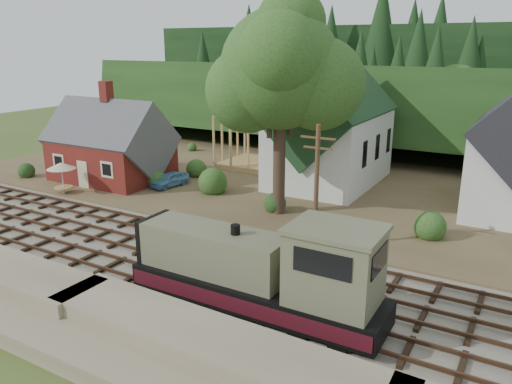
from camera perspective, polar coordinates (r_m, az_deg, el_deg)
The scene contains 16 objects.
ground at distance 30.87m, azimuth -9.45°, elevation -7.50°, with size 140.00×140.00×0.00m, color #384C1E.
embankment at distance 25.65m, azimuth -21.82°, elevation -13.83°, with size 64.00×5.00×1.60m, color #7F7259.
railroad_bed at distance 30.83m, azimuth -9.46°, elevation -7.36°, with size 64.00×11.00×0.16m, color #726B5B.
village_flat at distance 45.28m, azimuth 5.00°, elevation 0.73°, with size 64.00×26.00×0.30m, color brown.
hillside at distance 67.30m, azimuth 13.73°, elevation 5.43°, with size 70.00×28.00×8.00m, color #1E3F19.
ridge at distance 82.59m, azimuth 16.94°, elevation 7.19°, with size 80.00×20.00×12.00m, color black.
depot at distance 48.13m, azimuth -16.25°, elevation 4.83°, with size 10.80×7.41×9.00m.
church at distance 44.93m, azimuth 8.40°, elevation 7.06°, with size 8.40×15.17×13.00m.
timber_frame at distance 50.69m, azimuth 0.83°, elevation 6.12°, with size 8.20×6.20×6.99m.
lattice_tower at distance 55.23m, azimuth 3.98°, elevation 14.01°, with size 3.20×3.20×12.12m.
big_tree at distance 35.57m, azimuth 3.10°, elevation 12.92°, with size 10.90×8.40×14.70m.
telegraph_pole_near at distance 30.18m, azimuth 6.92°, elevation 0.64°, with size 2.20×0.28×8.00m.
locomotive at distance 23.59m, azimuth 0.86°, elevation -9.25°, with size 12.50×3.13×4.99m.
car_blue at distance 44.86m, azimuth -9.82°, elevation 1.44°, with size 1.52×3.78×1.29m, color #5C96C6.
car_green at distance 52.08m, azimuth -20.27°, elevation 2.65°, with size 1.17×3.36×1.11m, color gray.
patio_set at distance 44.91m, azimuth -21.37°, elevation 2.66°, with size 2.38×2.38×2.65m.
Camera 1 is at (18.20, -21.58, 12.48)m, focal length 35.00 mm.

